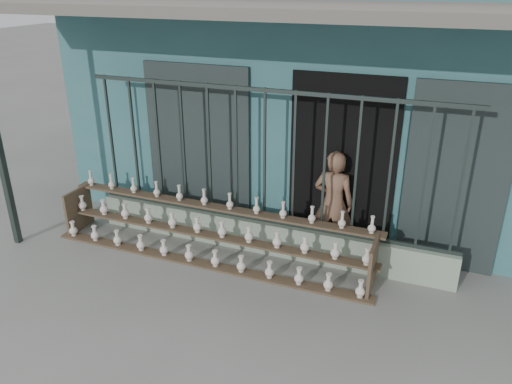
% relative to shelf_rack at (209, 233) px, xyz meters
% --- Properties ---
extents(ground, '(60.00, 60.00, 0.00)m').
position_rel_shelf_rack_xyz_m(ground, '(0.62, -0.89, -0.36)').
color(ground, slate).
extents(workshop_building, '(7.40, 6.60, 3.21)m').
position_rel_shelf_rack_xyz_m(workshop_building, '(0.63, 3.34, 1.26)').
color(workshop_building, '#316368').
rests_on(workshop_building, ground).
extents(parapet_wall, '(5.00, 0.20, 0.45)m').
position_rel_shelf_rack_xyz_m(parapet_wall, '(0.62, 0.41, -0.14)').
color(parapet_wall, gray).
rests_on(parapet_wall, ground).
extents(security_fence, '(5.00, 0.04, 1.80)m').
position_rel_shelf_rack_xyz_m(security_fence, '(0.62, 0.41, 0.99)').
color(security_fence, '#283330').
rests_on(security_fence, parapet_wall).
extents(shelf_rack, '(4.50, 0.68, 0.85)m').
position_rel_shelf_rack_xyz_m(shelf_rack, '(0.00, 0.00, 0.00)').
color(shelf_rack, brown).
rests_on(shelf_rack, ground).
extents(elderly_woman, '(0.53, 0.35, 1.45)m').
position_rel_shelf_rack_xyz_m(elderly_woman, '(1.48, 0.73, 0.37)').
color(elderly_woman, brown).
rests_on(elderly_woman, ground).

